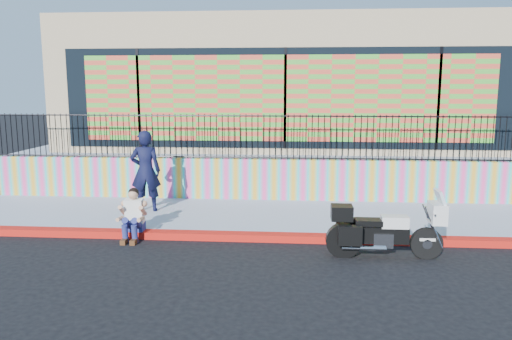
# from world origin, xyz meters

# --- Properties ---
(ground) EXTENTS (90.00, 90.00, 0.00)m
(ground) POSITION_xyz_m (0.00, 0.00, 0.00)
(ground) COLOR black
(ground) RESTS_ON ground
(red_curb) EXTENTS (16.00, 0.30, 0.15)m
(red_curb) POSITION_xyz_m (0.00, 0.00, 0.07)
(red_curb) COLOR #B50F0C
(red_curb) RESTS_ON ground
(sidewalk) EXTENTS (16.00, 3.00, 0.15)m
(sidewalk) POSITION_xyz_m (0.00, 1.65, 0.07)
(sidewalk) COLOR gray
(sidewalk) RESTS_ON ground
(mural_wall) EXTENTS (16.00, 0.20, 1.10)m
(mural_wall) POSITION_xyz_m (0.00, 3.25, 0.70)
(mural_wall) COLOR #F33F8E
(mural_wall) RESTS_ON sidewalk
(metal_fence) EXTENTS (15.80, 0.04, 1.20)m
(metal_fence) POSITION_xyz_m (0.00, 3.25, 1.85)
(metal_fence) COLOR black
(metal_fence) RESTS_ON mural_wall
(elevated_platform) EXTENTS (16.00, 10.00, 1.25)m
(elevated_platform) POSITION_xyz_m (0.00, 8.35, 0.62)
(elevated_platform) COLOR gray
(elevated_platform) RESTS_ON ground
(storefront_building) EXTENTS (14.00, 8.06, 4.00)m
(storefront_building) POSITION_xyz_m (0.00, 8.13, 3.25)
(storefront_building) COLOR tan
(storefront_building) RESTS_ON elevated_platform
(police_motorcycle) EXTENTS (2.12, 0.70, 1.32)m
(police_motorcycle) POSITION_xyz_m (1.95, -0.88, 0.55)
(police_motorcycle) COLOR black
(police_motorcycle) RESTS_ON ground
(police_officer) EXTENTS (0.79, 0.59, 1.99)m
(police_officer) POSITION_xyz_m (-3.34, 1.73, 1.14)
(police_officer) COLOR black
(police_officer) RESTS_ON sidewalk
(seated_man) EXTENTS (0.54, 0.71, 1.06)m
(seated_man) POSITION_xyz_m (-3.06, -0.18, 0.45)
(seated_man) COLOR navy
(seated_man) RESTS_ON ground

